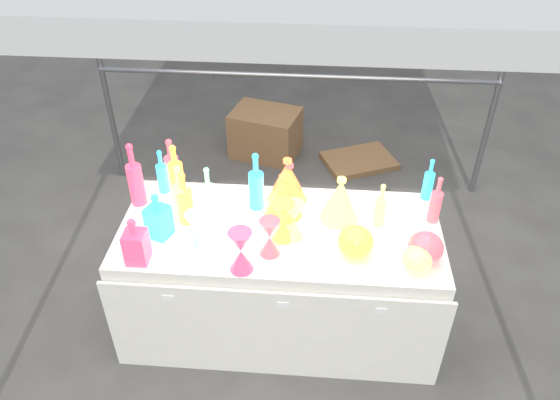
# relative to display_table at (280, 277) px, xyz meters

# --- Properties ---
(ground) EXTENTS (80.00, 80.00, 0.00)m
(ground) POSITION_rel_display_table_xyz_m (-0.00, 0.01, -0.37)
(ground) COLOR #5E5C57
(ground) RESTS_ON ground
(display_table) EXTENTS (1.84, 0.83, 0.75)m
(display_table) POSITION_rel_display_table_xyz_m (0.00, 0.00, 0.00)
(display_table) COLOR white
(display_table) RESTS_ON ground
(cardboard_box_closed) EXTENTS (0.67, 0.56, 0.42)m
(cardboard_box_closed) POSITION_rel_display_table_xyz_m (-0.29, 1.97, -0.16)
(cardboard_box_closed) COLOR #996D45
(cardboard_box_closed) RESTS_ON ground
(cardboard_box_flat) EXTENTS (0.73, 0.64, 0.05)m
(cardboard_box_flat) POSITION_rel_display_table_xyz_m (0.57, 1.86, -0.35)
(cardboard_box_flat) COLOR #996D45
(cardboard_box_flat) RESTS_ON ground
(bottle_0) EXTENTS (0.11, 0.11, 0.34)m
(bottle_0) POSITION_rel_display_table_xyz_m (-0.64, 0.29, 0.55)
(bottle_0) COLOR red
(bottle_0) RESTS_ON display_table
(bottle_1) EXTENTS (0.09, 0.09, 0.29)m
(bottle_1) POSITION_rel_display_table_xyz_m (-0.73, 0.31, 0.52)
(bottle_1) COLOR #1B971F
(bottle_1) RESTS_ON display_table
(bottle_2) EXTENTS (0.11, 0.11, 0.41)m
(bottle_2) POSITION_rel_display_table_xyz_m (-0.85, 0.18, 0.58)
(bottle_2) COLOR #D54716
(bottle_2) RESTS_ON display_table
(bottle_3) EXTENTS (0.10, 0.10, 0.34)m
(bottle_3) POSITION_rel_display_table_xyz_m (-0.68, 0.36, 0.54)
(bottle_3) COLOR #1D1B9E
(bottle_3) RESTS_ON display_table
(bottle_4) EXTENTS (0.09, 0.09, 0.37)m
(bottle_4) POSITION_rel_display_table_xyz_m (-0.55, 0.05, 0.56)
(bottle_4) COLOR #157A84
(bottle_4) RESTS_ON display_table
(bottle_5) EXTENTS (0.08, 0.08, 0.33)m
(bottle_5) POSITION_rel_display_table_xyz_m (-0.41, 0.09, 0.54)
(bottle_5) COLOR #C12679
(bottle_5) RESTS_ON display_table
(bottle_6) EXTENTS (0.09, 0.09, 0.33)m
(bottle_6) POSITION_rel_display_table_xyz_m (-0.53, 0.03, 0.54)
(bottle_6) COLOR red
(bottle_6) RESTS_ON display_table
(bottle_7) EXTENTS (0.11, 0.11, 0.37)m
(bottle_7) POSITION_rel_display_table_xyz_m (-0.15, 0.20, 0.56)
(bottle_7) COLOR #1B971F
(bottle_7) RESTS_ON display_table
(decanter_1) EXTENTS (0.11, 0.11, 0.27)m
(decanter_1) POSITION_rel_display_table_xyz_m (-0.71, -0.30, 0.51)
(decanter_1) COLOR #D54716
(decanter_1) RESTS_ON display_table
(decanter_2) EXTENTS (0.15, 0.15, 0.28)m
(decanter_2) POSITION_rel_display_table_xyz_m (-0.65, -0.10, 0.51)
(decanter_2) COLOR #1B971F
(decanter_2) RESTS_ON display_table
(hourglass_0) EXTENTS (0.14, 0.14, 0.25)m
(hourglass_0) POSITION_rel_display_table_xyz_m (-0.17, -0.33, 0.50)
(hourglass_0) COLOR #D54716
(hourglass_0) RESTS_ON display_table
(hourglass_1) EXTENTS (0.11, 0.11, 0.22)m
(hourglass_1) POSITION_rel_display_table_xyz_m (-0.04, -0.20, 0.49)
(hourglass_1) COLOR #1D1B9E
(hourglass_1) RESTS_ON display_table
(hourglass_2) EXTENTS (0.15, 0.15, 0.23)m
(hourglass_2) POSITION_rel_display_table_xyz_m (0.08, -0.05, 0.49)
(hourglass_2) COLOR #157A84
(hourglass_2) RESTS_ON display_table
(hourglass_3) EXTENTS (0.12, 0.12, 0.22)m
(hourglass_3) POSITION_rel_display_table_xyz_m (-0.43, -0.17, 0.48)
(hourglass_3) COLOR #C12679
(hourglass_3) RESTS_ON display_table
(hourglass_4) EXTENTS (0.15, 0.15, 0.24)m
(hourglass_4) POSITION_rel_display_table_xyz_m (0.02, -0.07, 0.50)
(hourglass_4) COLOR red
(hourglass_4) RESTS_ON display_table
(globe_0) EXTENTS (0.22, 0.22, 0.15)m
(globe_0) POSITION_rel_display_table_xyz_m (0.41, -0.17, 0.45)
(globe_0) COLOR red
(globe_0) RESTS_ON display_table
(globe_1) EXTENTS (0.18, 0.18, 0.12)m
(globe_1) POSITION_rel_display_table_xyz_m (0.71, -0.26, 0.44)
(globe_1) COLOR #157A84
(globe_1) RESTS_ON display_table
(globe_3) EXTENTS (0.20, 0.20, 0.15)m
(globe_3) POSITION_rel_display_table_xyz_m (0.76, -0.18, 0.45)
(globe_3) COLOR #1D1B9E
(globe_3) RESTS_ON display_table
(lampshade_0) EXTENTS (0.28, 0.28, 0.27)m
(lampshade_0) POSITION_rel_display_table_xyz_m (0.01, 0.14, 0.51)
(lampshade_0) COLOR yellow
(lampshade_0) RESTS_ON display_table
(lampshade_1) EXTENTS (0.24, 0.24, 0.28)m
(lampshade_1) POSITION_rel_display_table_xyz_m (0.02, 0.29, 0.52)
(lampshade_1) COLOR yellow
(lampshade_1) RESTS_ON display_table
(lampshade_2) EXTENTS (0.26, 0.26, 0.25)m
(lampshade_2) POSITION_rel_display_table_xyz_m (0.03, 0.29, 0.50)
(lampshade_2) COLOR #1D1B9E
(lampshade_2) RESTS_ON display_table
(lampshade_3) EXTENTS (0.24, 0.24, 0.27)m
(lampshade_3) POSITION_rel_display_table_xyz_m (0.33, 0.13, 0.51)
(lampshade_3) COLOR #157A84
(lampshade_3) RESTS_ON display_table
(bottle_8) EXTENTS (0.08, 0.08, 0.27)m
(bottle_8) POSITION_rel_display_table_xyz_m (0.85, 0.37, 0.51)
(bottle_8) COLOR #1B971F
(bottle_8) RESTS_ON display_table
(bottle_10) EXTENTS (0.08, 0.08, 0.30)m
(bottle_10) POSITION_rel_display_table_xyz_m (0.86, 0.15, 0.52)
(bottle_10) COLOR #1D1B9E
(bottle_10) RESTS_ON display_table
(bottle_11) EXTENTS (0.07, 0.07, 0.28)m
(bottle_11) POSITION_rel_display_table_xyz_m (0.55, 0.09, 0.51)
(bottle_11) COLOR #157A84
(bottle_11) RESTS_ON display_table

